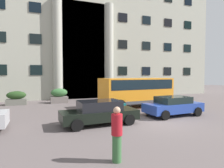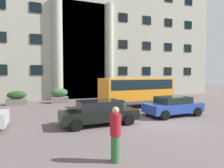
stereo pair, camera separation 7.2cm
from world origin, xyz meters
The scene contains 12 objects.
ground_plane centered at (0.00, 0.00, -0.06)m, with size 80.00×64.00×0.12m, color #615655.
office_building_facade centered at (-0.01, 17.46, 7.64)m, with size 34.36×9.77×15.29m.
orange_minibus centered at (1.47, 5.50, 1.53)m, with size 6.59×3.09×2.54m.
bus_stop_sign centered at (6.14, 7.44, 1.49)m, with size 0.44×0.08×2.39m.
hedge_planter_far_west centered at (1.70, 10.85, 0.68)m, with size 1.52×0.88×1.42m.
hedge_planter_entrance_right centered at (-4.71, 10.36, 0.71)m, with size 1.69×0.95×1.47m.
hedge_planter_east centered at (6.97, 10.66, 0.69)m, with size 1.61×0.79×1.43m.
hedge_planter_far_east centered at (-8.61, 10.42, 0.63)m, with size 1.78×0.86×1.31m.
parked_sedan_second centered at (2.13, 1.33, 0.69)m, with size 4.16×2.13×1.33m.
parked_compact_extra centered at (-3.35, 0.84, 0.70)m, with size 4.43×2.08×1.37m.
motorcycle_far_end centered at (-1.12, 3.25, 0.46)m, with size 2.08×0.55×0.89m.
pedestrian_child_trailing centered at (-4.19, -3.90, 0.91)m, with size 0.36×0.36×1.80m.
Camera 1 is at (-6.48, -9.55, 2.82)m, focal length 30.74 mm.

